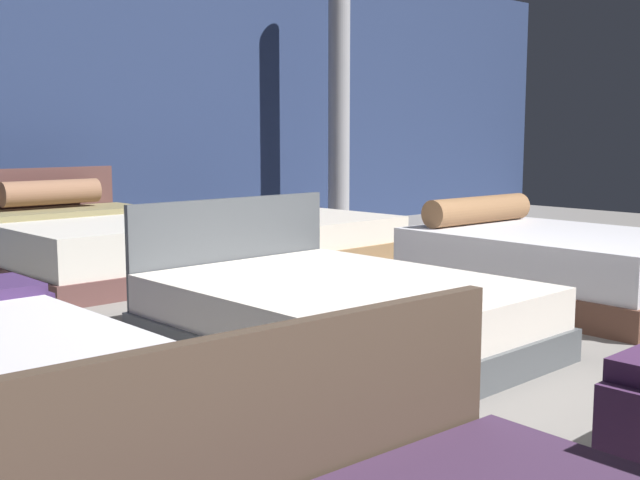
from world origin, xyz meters
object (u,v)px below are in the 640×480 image
(support_pillar, at_px, (339,94))
(bed_4, at_px, (337,314))
(bed_8, at_px, (292,233))
(bed_7, at_px, (88,246))
(bed_5, at_px, (555,265))

(support_pillar, bearing_deg, bed_4, -132.56)
(support_pillar, bearing_deg, bed_8, -146.52)
(bed_4, bearing_deg, bed_8, 53.01)
(bed_7, xyz_separation_m, support_pillar, (3.88, 1.01, 1.47))
(bed_4, relative_size, bed_5, 1.05)
(bed_4, bearing_deg, support_pillar, 45.56)
(bed_5, distance_m, bed_7, 3.89)
(bed_4, distance_m, support_pillar, 5.85)
(bed_7, relative_size, bed_8, 1.04)
(bed_5, relative_size, bed_7, 0.98)
(bed_5, relative_size, support_pillar, 0.58)
(bed_7, bearing_deg, support_pillar, 12.57)
(bed_7, xyz_separation_m, bed_8, (2.21, -0.09, -0.06))
(bed_5, bearing_deg, bed_8, 90.35)
(bed_4, height_order, bed_7, bed_7)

